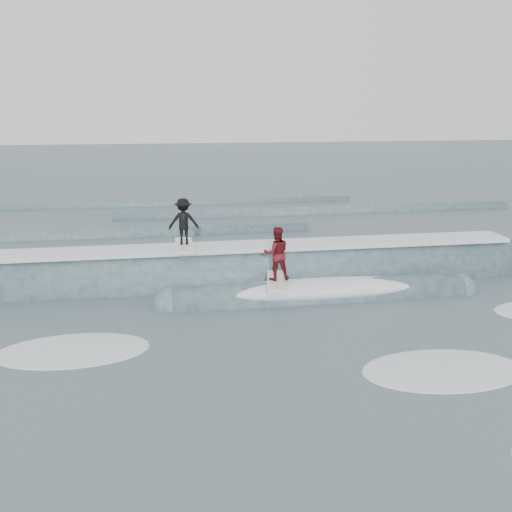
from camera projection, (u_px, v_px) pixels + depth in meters
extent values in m
plane|color=#394B53|center=(296.00, 363.00, 13.03)|extent=(160.00, 160.00, 0.00)
cylinder|color=#324B55|center=(251.00, 280.00, 19.21)|extent=(18.57, 2.20, 2.20)
sphere|color=#324B55|center=(503.00, 268.00, 20.70)|extent=(2.20, 2.20, 2.20)
cylinder|color=#324B55|center=(321.00, 298.00, 17.40)|extent=(9.00, 1.14, 1.14)
sphere|color=#324B55|center=(172.00, 306.00, 16.68)|extent=(1.14, 1.14, 1.14)
sphere|color=#324B55|center=(457.00, 290.00, 18.12)|extent=(1.14, 1.14, 1.14)
cube|color=white|center=(251.00, 246.00, 18.91)|extent=(18.00, 1.30, 0.14)
ellipsoid|color=white|center=(321.00, 289.00, 17.32)|extent=(7.60, 1.30, 0.60)
cube|color=white|center=(184.00, 245.00, 18.53)|extent=(0.56, 2.00, 0.10)
imported|color=black|center=(184.00, 221.00, 18.32)|extent=(0.99, 0.59, 1.50)
cube|color=white|center=(276.00, 281.00, 17.02)|extent=(0.91, 2.07, 0.10)
imported|color=#5C1118|center=(277.00, 253.00, 16.80)|extent=(0.78, 0.61, 1.60)
ellipsoid|color=white|center=(73.00, 350.00, 13.69)|extent=(3.23, 2.20, 0.10)
ellipsoid|color=white|center=(443.00, 370.00, 12.67)|extent=(3.53, 2.41, 0.10)
cylinder|color=#324B55|center=(65.00, 238.00, 25.23)|extent=(22.00, 0.70, 0.70)
cylinder|color=#324B55|center=(319.00, 213.00, 31.09)|extent=(22.00, 0.80, 0.80)
cylinder|color=#324B55|center=(170.00, 205.00, 33.62)|extent=(22.00, 0.60, 0.60)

